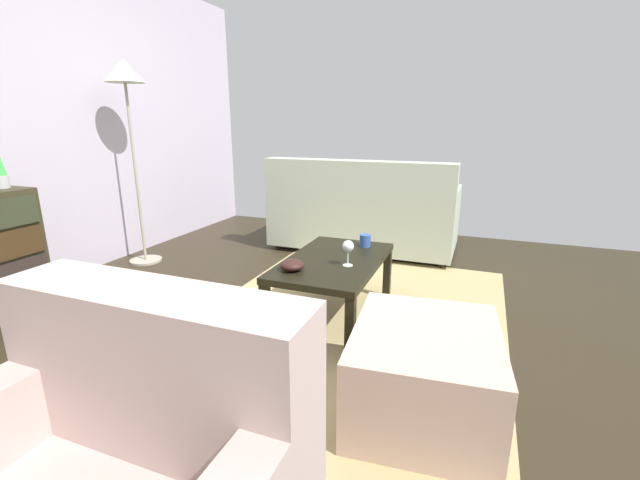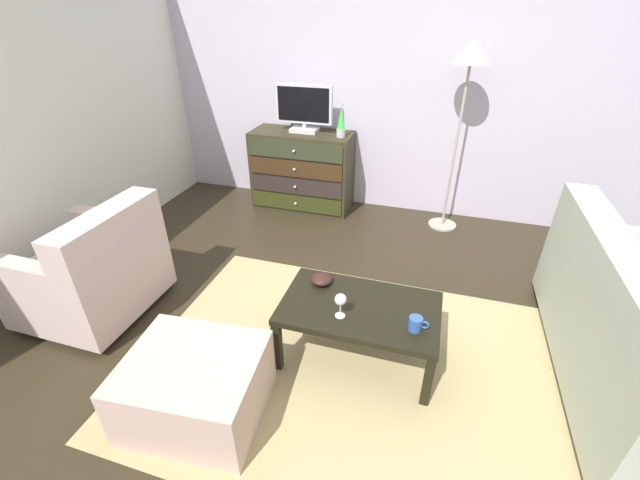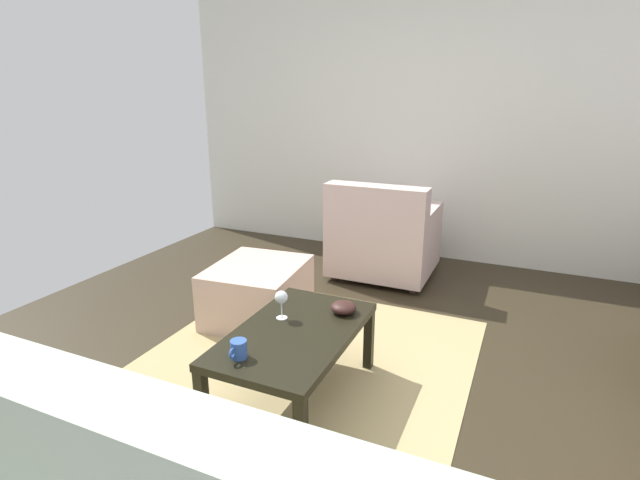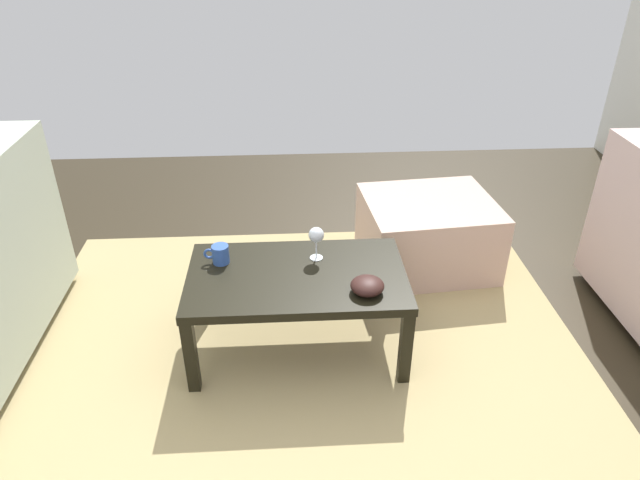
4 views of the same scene
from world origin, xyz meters
name	(u,v)px [view 3 (image 3 of 4)]	position (x,y,z in m)	size (l,w,h in m)	color
ground_plane	(327,385)	(0.00, 0.00, -0.03)	(5.38, 5.01, 0.05)	#2E2718
wall_plain_left	(432,123)	(-2.45, 0.00, 1.27)	(0.12, 5.01, 2.55)	silver
area_rug	(279,391)	(0.20, -0.20, 0.00)	(2.60, 1.90, 0.01)	tan
coffee_table	(295,339)	(0.22, -0.09, 0.36)	(0.96, 0.57, 0.40)	black
wine_glass	(281,298)	(0.13, -0.21, 0.52)	(0.07, 0.07, 0.16)	silver
mug	(238,349)	(0.56, -0.20, 0.45)	(0.11, 0.08, 0.08)	#3056A5
bowl_decorative	(344,307)	(-0.07, 0.07, 0.44)	(0.14, 0.14, 0.06)	#321A16
armchair	(383,238)	(-1.68, -0.20, 0.34)	(0.80, 0.83, 0.85)	#332319
ottoman	(258,292)	(-0.53, -0.76, 0.20)	(0.70, 0.60, 0.40)	#CBA897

